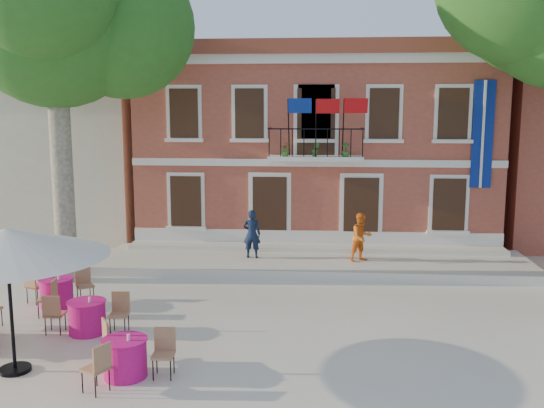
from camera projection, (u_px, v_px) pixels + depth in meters
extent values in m
plane|color=beige|center=(235.00, 309.00, 15.79)|extent=(90.00, 90.00, 0.00)
cube|color=#AA563D|center=(317.00, 149.00, 24.92)|extent=(13.00, 8.00, 7.00)
cube|color=brown|center=(318.00, 56.00, 24.33)|extent=(13.50, 8.50, 0.50)
cube|color=silver|center=(317.00, 58.00, 20.51)|extent=(13.30, 0.35, 0.35)
cube|color=silver|center=(316.00, 158.00, 20.54)|extent=(3.20, 0.90, 0.15)
cube|color=black|center=(316.00, 129.00, 19.99)|extent=(3.20, 0.04, 0.04)
cube|color=navy|center=(483.00, 135.00, 20.36)|extent=(0.70, 0.05, 3.60)
cube|color=navy|center=(288.00, 106.00, 19.60)|extent=(0.76, 0.27, 0.47)
cube|color=#B20B10|center=(316.00, 106.00, 19.53)|extent=(0.76, 0.29, 0.47)
cube|color=#B20B10|center=(344.00, 106.00, 19.46)|extent=(0.76, 0.27, 0.47)
imported|color=#26591E|center=(286.00, 149.00, 20.28)|extent=(0.43, 0.37, 0.48)
imported|color=#26591E|center=(316.00, 149.00, 20.20)|extent=(0.26, 0.21, 0.48)
imported|color=#26591E|center=(346.00, 150.00, 20.12)|extent=(0.27, 0.27, 0.48)
cube|color=beige|center=(58.00, 158.00, 26.90)|extent=(9.00, 9.00, 6.00)
cube|color=brown|center=(53.00, 84.00, 26.39)|extent=(9.40, 9.40, 0.40)
cube|color=silver|center=(314.00, 263.00, 19.94)|extent=(14.00, 3.40, 0.30)
cylinder|color=#A59E84|center=(62.00, 171.00, 17.90)|extent=(0.62, 0.62, 6.70)
sphere|color=#285A1C|center=(54.00, 13.00, 17.19)|extent=(5.36, 5.36, 5.36)
cylinder|color=black|center=(15.00, 369.00, 12.07)|extent=(0.62, 0.62, 0.08)
cylinder|color=black|center=(11.00, 309.00, 11.88)|extent=(0.07, 0.07, 2.57)
cone|color=silver|center=(6.00, 243.00, 11.66)|extent=(3.91, 3.91, 0.57)
imported|color=#101C35|center=(252.00, 234.00, 19.87)|extent=(0.61, 0.42, 1.60)
imported|color=orange|center=(361.00, 237.00, 19.43)|extent=(0.96, 0.91, 1.57)
cylinder|color=#E01578|center=(125.00, 358.00, 11.78)|extent=(0.84, 0.84, 0.75)
cylinder|color=#E01578|center=(124.00, 340.00, 11.72)|extent=(0.90, 0.90, 0.02)
cube|color=#A87854|center=(163.00, 354.00, 11.74)|extent=(0.44, 0.44, 0.95)
cube|color=#A87854|center=(115.00, 341.00, 12.41)|extent=(0.58, 0.58, 0.95)
cube|color=#A87854|center=(95.00, 368.00, 11.13)|extent=(0.56, 0.56, 0.95)
cylinder|color=#E01578|center=(57.00, 293.00, 15.92)|extent=(0.84, 0.84, 0.75)
cylinder|color=#E01578|center=(56.00, 279.00, 15.86)|extent=(0.90, 0.90, 0.02)
cube|color=#A87854|center=(47.00, 298.00, 15.16)|extent=(0.47, 0.47, 0.95)
cube|color=#A87854|center=(85.00, 285.00, 16.30)|extent=(0.59, 0.59, 0.95)
cube|color=#A87854|center=(36.00, 286.00, 16.25)|extent=(0.55, 0.55, 0.95)
cylinder|color=#E01578|center=(87.00, 318.00, 14.06)|extent=(0.84, 0.84, 0.75)
cylinder|color=#E01578|center=(86.00, 302.00, 14.00)|extent=(0.90, 0.90, 0.02)
cube|color=#A87854|center=(119.00, 314.00, 14.03)|extent=(0.44, 0.44, 0.95)
cube|color=#A87854|center=(55.00, 313.00, 14.06)|extent=(0.44, 0.44, 0.95)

